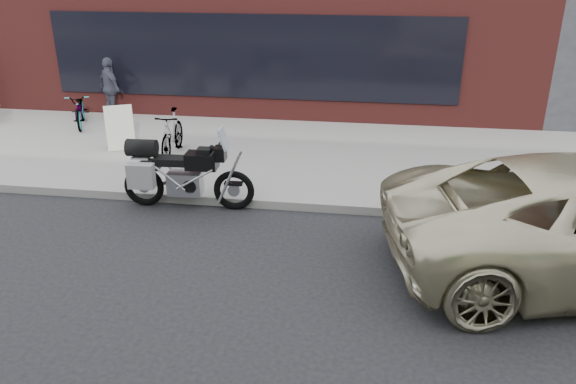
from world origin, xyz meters
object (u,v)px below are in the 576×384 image
motorcycle (178,174)px  cafe_patron_right (110,88)px  bicycle_front (80,109)px  sandwich_sign (120,127)px  bicycle_rear (172,134)px

motorcycle → cafe_patron_right: 5.80m
motorcycle → cafe_patron_right: bearing=122.9°
bicycle_front → cafe_patron_right: bearing=38.6°
sandwich_sign → bicycle_rear: bearing=-42.2°
motorcycle → sandwich_sign: (-2.14, 2.50, -0.00)m
bicycle_front → sandwich_sign: bearing=-64.6°
motorcycle → bicycle_front: motorcycle is taller
bicycle_front → cafe_patron_right: cafe_patron_right is taller
bicycle_rear → cafe_patron_right: 3.63m
bicycle_front → bicycle_rear: 3.44m
sandwich_sign → bicycle_front: bearing=113.4°
bicycle_rear → cafe_patron_right: bearing=129.4°
bicycle_rear → sandwich_sign: bicycle_rear is taller
motorcycle → sandwich_sign: bearing=128.3°
bicycle_rear → cafe_patron_right: size_ratio=1.04×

